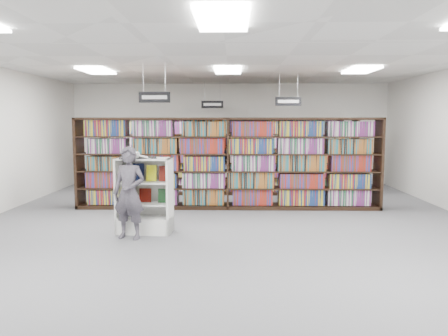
{
  "coord_description": "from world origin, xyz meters",
  "views": [
    {
      "loc": [
        0.13,
        -8.05,
        2.03
      ],
      "look_at": [
        -0.06,
        0.5,
        1.1
      ],
      "focal_mm": 35.0,
      "sensor_mm": 36.0,
      "label": 1
    }
  ],
  "objects_px": {
    "bookshelf_row_near": "(228,163)",
    "endcap_display": "(145,207)",
    "open_book": "(138,156)",
    "shopper": "(129,193)"
  },
  "relations": [
    {
      "from": "bookshelf_row_near",
      "to": "endcap_display",
      "type": "height_order",
      "value": "bookshelf_row_near"
    },
    {
      "from": "endcap_display",
      "to": "open_book",
      "type": "bearing_deg",
      "value": -136.93
    },
    {
      "from": "open_book",
      "to": "shopper",
      "type": "relative_size",
      "value": 0.44
    },
    {
      "from": "endcap_display",
      "to": "bookshelf_row_near",
      "type": "bearing_deg",
      "value": 61.01
    },
    {
      "from": "endcap_display",
      "to": "open_book",
      "type": "xyz_separation_m",
      "value": [
        -0.1,
        -0.08,
        0.93
      ]
    },
    {
      "from": "bookshelf_row_near",
      "to": "endcap_display",
      "type": "xyz_separation_m",
      "value": [
        -1.48,
        -2.26,
        -0.59
      ]
    },
    {
      "from": "endcap_display",
      "to": "shopper",
      "type": "distance_m",
      "value": 0.58
    },
    {
      "from": "bookshelf_row_near",
      "to": "shopper",
      "type": "relative_size",
      "value": 4.4
    },
    {
      "from": "shopper",
      "to": "bookshelf_row_near",
      "type": "bearing_deg",
      "value": 73.32
    },
    {
      "from": "bookshelf_row_near",
      "to": "open_book",
      "type": "bearing_deg",
      "value": -123.92
    }
  ]
}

